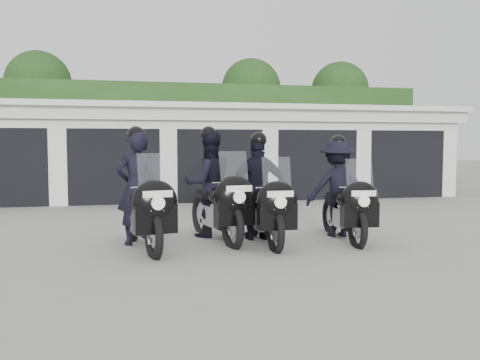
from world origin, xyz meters
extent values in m
plane|color=gray|center=(0.00, 0.00, 0.00)|extent=(80.00, 80.00, 0.00)
cube|color=silver|center=(0.00, 8.50, 1.40)|extent=(16.00, 6.00, 2.80)
cube|color=silver|center=(0.00, 8.30, 2.88)|extent=(16.40, 6.80, 0.16)
cube|color=silver|center=(0.00, 5.25, 2.65)|extent=(16.40, 0.12, 0.40)
cube|color=black|center=(0.00, 5.48, 0.12)|extent=(16.00, 0.06, 0.24)
cube|color=black|center=(-6.20, 6.70, 1.10)|extent=(2.60, 2.60, 2.20)
cube|color=silver|center=(-4.65, 5.65, 1.40)|extent=(0.50, 0.50, 2.80)
cube|color=black|center=(-3.10, 6.70, 1.10)|extent=(2.60, 2.60, 2.20)
cube|color=silver|center=(-3.10, 5.65, 2.50)|extent=(2.60, 0.50, 0.60)
cube|color=silver|center=(-1.55, 5.65, 1.40)|extent=(0.50, 0.50, 2.80)
cube|color=black|center=(0.00, 6.70, 1.10)|extent=(2.60, 2.60, 2.20)
cube|color=silver|center=(0.00, 5.65, 2.50)|extent=(2.60, 0.50, 0.60)
cube|color=silver|center=(1.55, 5.65, 1.40)|extent=(0.50, 0.50, 2.80)
cube|color=black|center=(3.10, 6.70, 1.10)|extent=(2.60, 2.60, 2.20)
cube|color=silver|center=(3.10, 5.65, 2.50)|extent=(2.60, 0.50, 0.60)
cube|color=silver|center=(4.65, 5.65, 1.40)|extent=(0.50, 0.50, 2.80)
cube|color=black|center=(6.20, 6.70, 1.10)|extent=(2.60, 2.60, 2.20)
cube|color=silver|center=(6.20, 5.65, 2.50)|extent=(2.60, 0.50, 0.60)
cube|color=silver|center=(7.75, 5.65, 1.40)|extent=(0.50, 0.50, 2.80)
cube|color=#1B3B15|center=(0.00, 12.50, 2.15)|extent=(20.00, 2.00, 4.30)
sphere|color=#1B3B15|center=(-6.50, 14.00, 4.40)|extent=(2.80, 2.80, 2.80)
cylinder|color=black|center=(-6.50, 14.00, 1.65)|extent=(0.24, 0.24, 3.30)
sphere|color=#1B3B15|center=(3.00, 14.00, 4.40)|extent=(2.80, 2.80, 2.80)
cylinder|color=black|center=(3.00, 14.00, 1.65)|extent=(0.24, 0.24, 3.30)
sphere|color=#1B3B15|center=(7.50, 14.00, 4.40)|extent=(2.80, 2.80, 2.80)
cylinder|color=black|center=(7.50, 14.00, 1.65)|extent=(0.24, 0.24, 3.30)
torus|color=black|center=(-2.32, -1.79, 0.35)|extent=(0.29, 0.83, 0.82)
torus|color=black|center=(-2.64, -0.20, 0.35)|extent=(0.29, 0.83, 0.82)
cube|color=#ABABB0|center=(-2.49, -0.97, 0.43)|extent=(0.41, 0.66, 0.36)
cube|color=black|center=(-2.48, -1.00, 0.25)|extent=(0.38, 1.45, 0.07)
ellipsoid|color=black|center=(-2.45, -1.16, 0.81)|extent=(0.49, 0.71, 0.32)
cube|color=black|center=(-2.55, -0.69, 0.83)|extent=(0.41, 0.66, 0.11)
ellipsoid|color=black|center=(-2.30, -1.87, 0.87)|extent=(0.77, 0.51, 0.67)
cube|color=black|center=(-2.30, -1.87, 0.62)|extent=(0.69, 0.37, 0.45)
cube|color=#B2BFC6|center=(-2.31, -1.84, 1.32)|extent=(0.51, 0.23, 0.57)
cylinder|color=silver|center=(-2.35, -1.65, 1.08)|extent=(0.62, 0.16, 0.03)
cube|color=white|center=(-2.26, -2.06, 1.01)|extent=(0.44, 0.11, 0.10)
cube|color=white|center=(-2.27, -2.03, 0.81)|extent=(0.20, 0.06, 0.11)
imported|color=black|center=(-2.55, -0.67, 0.98)|extent=(0.80, 0.61, 1.97)
sphere|color=black|center=(-2.55, -0.67, 1.91)|extent=(0.30, 0.30, 0.30)
torus|color=black|center=(-0.98, -1.29, 0.35)|extent=(0.29, 0.84, 0.83)
torus|color=black|center=(-1.30, 0.32, 0.35)|extent=(0.29, 0.84, 0.83)
cube|color=#ABABB0|center=(-1.15, -0.46, 0.43)|extent=(0.41, 0.67, 0.36)
cube|color=black|center=(-1.14, -0.48, 0.25)|extent=(0.38, 1.47, 0.07)
ellipsoid|color=black|center=(-1.11, -0.65, 0.82)|extent=(0.49, 0.71, 0.33)
cube|color=black|center=(-1.20, -0.17, 0.84)|extent=(0.41, 0.67, 0.11)
ellipsoid|color=black|center=(-0.96, -1.37, 0.89)|extent=(0.78, 0.51, 0.68)
cube|color=black|center=(-0.96, -1.37, 0.62)|extent=(0.70, 0.37, 0.45)
cube|color=#B2BFC6|center=(-0.97, -1.34, 1.34)|extent=(0.52, 0.23, 0.58)
cylinder|color=silver|center=(-1.01, -1.15, 1.09)|extent=(0.63, 0.16, 0.03)
cube|color=white|center=(-0.92, -1.56, 1.02)|extent=(0.45, 0.11, 0.10)
cube|color=white|center=(-0.93, -1.53, 0.82)|extent=(0.20, 0.06, 0.11)
imported|color=black|center=(-1.21, -0.15, 1.00)|extent=(1.10, 0.93, 1.99)
sphere|color=black|center=(-1.21, -0.15, 1.93)|extent=(0.31, 0.31, 0.31)
torus|color=black|center=(-0.36, -1.75, 0.33)|extent=(0.12, 0.78, 0.78)
torus|color=black|center=(-0.37, -0.20, 0.33)|extent=(0.12, 0.78, 0.78)
cube|color=#ABABB0|center=(-0.36, -0.95, 0.41)|extent=(0.28, 0.59, 0.34)
cube|color=black|center=(-0.36, -0.97, 0.24)|extent=(0.09, 1.40, 0.06)
ellipsoid|color=black|center=(-0.36, -1.14, 0.77)|extent=(0.35, 0.62, 0.31)
cube|color=black|center=(-0.37, -0.67, 0.80)|extent=(0.28, 0.59, 0.11)
ellipsoid|color=black|center=(-0.36, -1.83, 0.84)|extent=(0.68, 0.36, 0.64)
cube|color=black|center=(-0.36, -1.83, 0.59)|extent=(0.62, 0.24, 0.43)
cube|color=#B2BFC6|center=(-0.36, -1.80, 1.27)|extent=(0.47, 0.13, 0.55)
cylinder|color=silver|center=(-0.36, -1.62, 1.03)|extent=(0.60, 0.03, 0.03)
cube|color=white|center=(-0.36, -2.02, 0.97)|extent=(0.43, 0.02, 0.10)
cube|color=white|center=(-0.36, -1.98, 0.77)|extent=(0.19, 0.02, 0.11)
imported|color=black|center=(-0.37, -0.65, 0.94)|extent=(1.11, 0.63, 1.89)
sphere|color=black|center=(-0.37, -0.65, 1.83)|extent=(0.29, 0.29, 0.29)
torus|color=black|center=(1.09, -1.71, 0.32)|extent=(0.18, 0.77, 0.76)
torus|color=black|center=(1.22, -0.21, 0.32)|extent=(0.18, 0.77, 0.76)
cube|color=#ABABB0|center=(1.16, -0.94, 0.40)|extent=(0.32, 0.60, 0.34)
cube|color=black|center=(1.15, -0.96, 0.23)|extent=(0.19, 1.36, 0.06)
ellipsoid|color=black|center=(1.14, -1.12, 0.75)|extent=(0.39, 0.63, 0.30)
cube|color=black|center=(1.18, -0.67, 0.78)|extent=(0.32, 0.60, 0.10)
ellipsoid|color=black|center=(1.09, -1.80, 0.82)|extent=(0.69, 0.40, 0.63)
cube|color=black|center=(1.09, -1.80, 0.58)|extent=(0.62, 0.28, 0.42)
cube|color=#B2BFC6|center=(1.09, -1.77, 1.24)|extent=(0.47, 0.16, 0.53)
cylinder|color=silver|center=(1.10, -1.59, 1.01)|extent=(0.59, 0.08, 0.03)
cube|color=white|center=(1.07, -1.98, 0.94)|extent=(0.42, 0.05, 0.09)
cube|color=white|center=(1.08, -1.94, 0.75)|extent=(0.19, 0.03, 0.10)
imported|color=black|center=(1.18, -0.65, 0.92)|extent=(1.23, 0.71, 1.84)
sphere|color=black|center=(1.18, -0.65, 1.78)|extent=(0.28, 0.28, 0.28)
camera|label=1|loc=(-2.66, -9.61, 1.74)|focal=38.00mm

